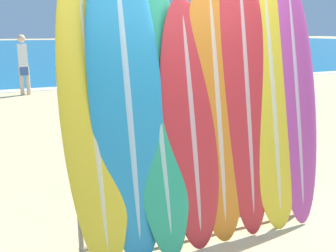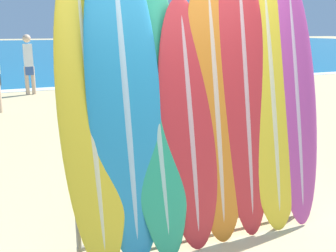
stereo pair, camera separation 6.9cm
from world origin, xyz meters
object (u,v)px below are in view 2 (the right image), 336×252
object	(u,v)px
surfboard_slot_4	(216,109)
surfboard_slot_1	(125,98)
surfboard_rack	(204,189)
person_mid_beach	(29,62)
surfboard_slot_5	(244,90)
person_near_water	(157,71)
surfboard_slot_0	(90,114)
surfboard_slot_7	(295,99)
surfboard_slot_3	(189,125)
surfboard_slot_6	(271,101)
surfboard_slot_2	(153,94)

from	to	relation	value
surfboard_slot_4	surfboard_slot_1	bearing A→B (deg)	178.14
surfboard_rack	person_mid_beach	bearing A→B (deg)	95.16
surfboard_slot_4	surfboard_slot_5	size ratio (longest dim) A/B	0.89
surfboard_slot_1	person_near_water	bearing A→B (deg)	66.35
surfboard_slot_0	surfboard_slot_7	world-z (taller)	surfboard_slot_0
surfboard_slot_4	person_near_water	xyz separation A→B (m)	(1.74, 5.82, -0.30)
surfboard_slot_5	surfboard_slot_7	size ratio (longest dim) A/B	1.09
surfboard_slot_1	surfboard_slot_7	xyz separation A→B (m)	(1.64, -0.02, -0.11)
surfboard_slot_5	person_near_water	world-z (taller)	surfboard_slot_5
surfboard_slot_4	surfboard_slot_3	bearing A→B (deg)	-174.35
surfboard_slot_4	surfboard_slot_5	world-z (taller)	surfboard_slot_5
surfboard_slot_3	person_near_water	size ratio (longest dim) A/B	1.33
surfboard_rack	surfboard_slot_5	distance (m)	0.94
surfboard_slot_4	surfboard_slot_6	distance (m)	0.57
surfboard_slot_5	surfboard_slot_7	distance (m)	0.56
surfboard_slot_0	surfboard_slot_3	world-z (taller)	surfboard_slot_0
surfboard_rack	surfboard_slot_1	size ratio (longest dim) A/B	0.87
surfboard_slot_6	person_mid_beach	bearing A→B (deg)	99.58
surfboard_slot_4	person_near_water	world-z (taller)	surfboard_slot_4
person_near_water	person_mid_beach	size ratio (longest dim) A/B	0.94
surfboard_slot_3	surfboard_slot_2	bearing A→B (deg)	161.62
surfboard_rack	surfboard_slot_4	distance (m)	0.72
surfboard_slot_5	person_mid_beach	distance (m)	8.96
surfboard_slot_2	person_near_water	bearing A→B (deg)	68.32
surfboard_slot_6	person_near_water	world-z (taller)	surfboard_slot_6
surfboard_slot_5	person_near_water	distance (m)	5.99
surfboard_slot_0	surfboard_slot_1	bearing A→B (deg)	-2.88
surfboard_rack	person_mid_beach	size ratio (longest dim) A/B	1.34
surfboard_slot_7	surfboard_slot_4	bearing A→B (deg)	-179.91
surfboard_slot_5	person_near_water	xyz separation A→B (m)	(1.45, 5.80, -0.43)
surfboard_slot_2	surfboard_rack	bearing A→B (deg)	-14.09
surfboard_rack	surfboard_slot_2	size ratio (longest dim) A/B	0.86
surfboard_slot_2	surfboard_slot_3	distance (m)	0.39
surfboard_rack	person_near_water	distance (m)	6.16
person_near_water	surfboard_rack	bearing A→B (deg)	-143.60
surfboard_slot_5	person_mid_beach	world-z (taller)	surfboard_slot_5
surfboard_slot_4	surfboard_slot_6	size ratio (longest dim) A/B	0.98
person_near_water	surfboard_slot_5	bearing A→B (deg)	-140.00
surfboard_slot_1	surfboard_slot_3	world-z (taller)	surfboard_slot_1
surfboard_slot_0	surfboard_slot_7	distance (m)	1.91
surfboard_rack	surfboard_slot_4	world-z (taller)	surfboard_slot_4
surfboard_slot_6	surfboard_slot_7	xyz separation A→B (m)	(0.27, 0.00, 0.01)
surfboard_slot_7	surfboard_slot_5	bearing A→B (deg)	178.33
surfboard_slot_4	surfboard_slot_7	bearing A→B (deg)	0.09
surfboard_slot_2	surfboard_slot_6	world-z (taller)	surfboard_slot_2
surfboard_rack	surfboard_slot_1	bearing A→B (deg)	174.53
surfboard_slot_3	person_mid_beach	world-z (taller)	surfboard_slot_3
surfboard_slot_0	surfboard_rack	bearing A→B (deg)	-4.74
surfboard_slot_0	surfboard_slot_4	xyz separation A→B (m)	(1.06, -0.04, -0.03)
surfboard_slot_2	person_mid_beach	size ratio (longest dim) A/B	1.56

